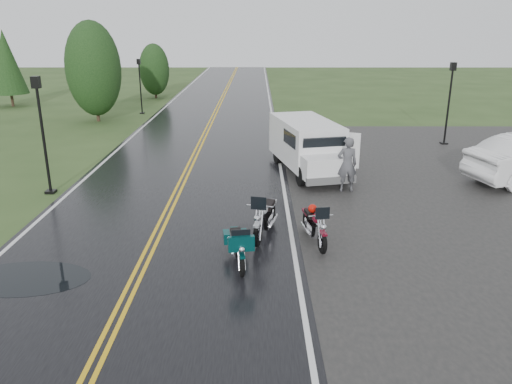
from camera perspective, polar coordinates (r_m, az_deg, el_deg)
ground at (r=13.46m, az=-12.12°, el=-6.75°), size 120.00×120.00×0.00m
road at (r=22.77m, az=-7.03°, el=4.08°), size 8.00×100.00×0.04m
parking_pad at (r=19.58m, az=24.79°, el=0.04°), size 14.00×24.00×0.03m
motorcycle_red at (r=12.86m, az=7.63°, el=-4.75°), size 1.07×2.14×1.21m
motorcycle_teal at (r=11.66m, az=-1.65°, el=-7.33°), size 0.99×2.01×1.14m
motorcycle_silver at (r=13.10m, az=0.19°, el=-3.81°), size 1.34×2.40×1.34m
van_white at (r=18.16m, az=5.31°, el=3.79°), size 3.18×5.67×2.10m
person_at_van at (r=17.84m, az=10.36°, el=3.03°), size 0.74×0.51×1.95m
lamp_post_near_left at (r=18.62m, az=-23.14°, el=5.90°), size 0.35×0.35×4.11m
lamp_post_far_left at (r=34.50m, az=-13.08°, el=11.67°), size 0.31×0.31×3.61m
lamp_post_far_right at (r=26.34m, az=21.16°, el=9.38°), size 0.35×0.35×4.03m
tree_left_mid at (r=32.33m, az=-17.99°, el=12.16°), size 3.26×3.26×5.10m
tree_left_far at (r=41.92m, az=-11.51°, el=12.96°), size 2.39×2.39×3.67m
pine_left_far at (r=40.83m, az=-26.52°, el=12.42°), size 2.52×2.52×5.26m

